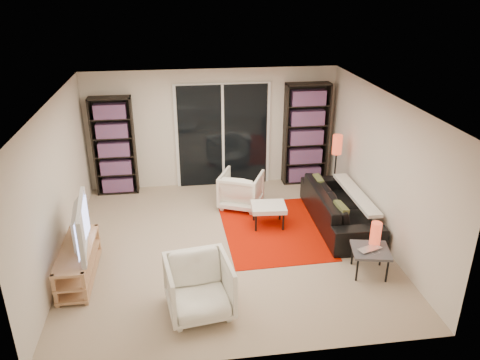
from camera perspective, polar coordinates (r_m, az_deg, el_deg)
name	(u,v)px	position (r m, az deg, el deg)	size (l,w,h in m)	color
floor	(227,244)	(7.71, -1.55, -7.82)	(5.00, 5.00, 0.00)	tan
wall_back	(213,129)	(9.50, -3.35, 6.26)	(5.00, 0.02, 2.40)	silver
wall_front	(253,269)	(4.98, 1.64, -10.81)	(5.00, 0.02, 2.40)	silver
wall_left	(57,186)	(7.35, -21.40, -0.67)	(0.02, 5.00, 2.40)	silver
wall_right	(382,168)	(7.82, 16.89, 1.39)	(0.02, 5.00, 2.40)	silver
ceiling	(226,100)	(6.78, -1.77, 9.78)	(5.00, 5.00, 0.02)	white
sliding_door	(223,136)	(9.53, -2.11, 5.39)	(1.92, 0.08, 2.16)	white
bookshelf_left	(114,146)	(9.47, -15.09, 3.98)	(0.80, 0.30, 1.95)	black
bookshelf_right	(306,134)	(9.72, 8.04, 5.53)	(0.90, 0.30, 2.10)	black
tv_stand	(78,262)	(7.17, -19.10, -9.44)	(0.44, 1.36, 0.50)	tan
tv	(74,227)	(6.88, -19.56, -5.39)	(1.18, 0.15, 0.68)	black
rug	(273,230)	(8.13, 4.05, -6.06)	(1.66, 2.25, 0.01)	#C01200
sofa	(340,207)	(8.35, 12.07, -3.25)	(2.22, 0.87, 0.65)	black
armchair_back	(241,190)	(8.78, 0.13, -1.19)	(0.73, 0.75, 0.68)	white
armchair_front	(199,287)	(6.13, -5.01, -12.90)	(0.81, 0.83, 0.75)	white
ottoman	(269,208)	(8.10, 3.49, -3.41)	(0.62, 0.52, 0.40)	white
side_table	(371,252)	(7.09, 15.64, -8.42)	(0.62, 0.62, 0.40)	#4A494E
laptop	(372,251)	(7.02, 15.81, -8.29)	(0.35, 0.23, 0.03)	silver
table_lamp	(376,233)	(7.14, 16.21, -6.28)	(0.16, 0.16, 0.35)	red
floor_lamp	(337,152)	(8.92, 11.70, 3.40)	(0.20, 0.20, 1.34)	black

